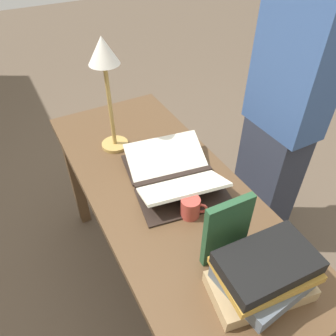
{
  "coord_description": "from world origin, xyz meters",
  "views": [
    {
      "loc": [
        -0.84,
        0.44,
        1.68
      ],
      "look_at": [
        0.01,
        -0.02,
        0.84
      ],
      "focal_mm": 35.0,
      "sensor_mm": 36.0,
      "label": 1
    }
  ],
  "objects_px": {
    "open_book": "(174,174)",
    "book_standing_upright": "(226,231)",
    "coffee_mug": "(191,207)",
    "person_reader": "(282,120)",
    "book_stack_tall": "(263,275)",
    "reading_lamp": "(105,67)"
  },
  "relations": [
    {
      "from": "open_book",
      "to": "book_standing_upright",
      "type": "bearing_deg",
      "value": -176.41
    },
    {
      "from": "coffee_mug",
      "to": "person_reader",
      "type": "height_order",
      "value": "person_reader"
    },
    {
      "from": "book_stack_tall",
      "to": "person_reader",
      "type": "bearing_deg",
      "value": -46.77
    },
    {
      "from": "book_standing_upright",
      "to": "person_reader",
      "type": "xyz_separation_m",
      "value": [
        0.46,
        -0.67,
        -0.07
      ]
    },
    {
      "from": "reading_lamp",
      "to": "open_book",
      "type": "bearing_deg",
      "value": -158.61
    },
    {
      "from": "book_stack_tall",
      "to": "open_book",
      "type": "bearing_deg",
      "value": -1.82
    },
    {
      "from": "open_book",
      "to": "book_stack_tall",
      "type": "xyz_separation_m",
      "value": [
        -0.55,
        0.02,
        0.06
      ]
    },
    {
      "from": "open_book",
      "to": "coffee_mug",
      "type": "distance_m",
      "value": 0.2
    },
    {
      "from": "book_standing_upright",
      "to": "open_book",
      "type": "bearing_deg",
      "value": -3.45
    },
    {
      "from": "book_stack_tall",
      "to": "book_standing_upright",
      "type": "xyz_separation_m",
      "value": [
        0.15,
        0.02,
        0.04
      ]
    },
    {
      "from": "open_book",
      "to": "person_reader",
      "type": "bearing_deg",
      "value": -75.38
    },
    {
      "from": "open_book",
      "to": "person_reader",
      "type": "xyz_separation_m",
      "value": [
        0.06,
        -0.63,
        0.03
      ]
    },
    {
      "from": "book_stack_tall",
      "to": "coffee_mug",
      "type": "bearing_deg",
      "value": 3.86
    },
    {
      "from": "open_book",
      "to": "reading_lamp",
      "type": "bearing_deg",
      "value": 30.45
    },
    {
      "from": "coffee_mug",
      "to": "open_book",
      "type": "bearing_deg",
      "value": -11.7
    },
    {
      "from": "open_book",
      "to": "book_standing_upright",
      "type": "height_order",
      "value": "book_standing_upright"
    },
    {
      "from": "person_reader",
      "to": "open_book",
      "type": "bearing_deg",
      "value": -84.45
    },
    {
      "from": "book_stack_tall",
      "to": "book_standing_upright",
      "type": "bearing_deg",
      "value": 7.46
    },
    {
      "from": "reading_lamp",
      "to": "coffee_mug",
      "type": "xyz_separation_m",
      "value": [
        -0.53,
        -0.09,
        -0.34
      ]
    },
    {
      "from": "book_stack_tall",
      "to": "book_standing_upright",
      "type": "relative_size",
      "value": 1.28
    },
    {
      "from": "coffee_mug",
      "to": "person_reader",
      "type": "xyz_separation_m",
      "value": [
        0.26,
        -0.67,
        0.02
      ]
    },
    {
      "from": "book_standing_upright",
      "to": "reading_lamp",
      "type": "distance_m",
      "value": 0.77
    }
  ]
}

